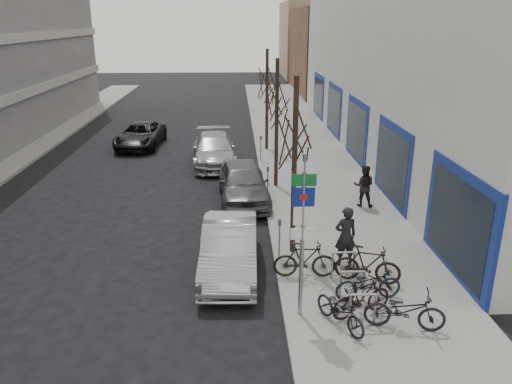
{
  "coord_description": "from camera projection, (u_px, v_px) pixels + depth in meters",
  "views": [
    {
      "loc": [
        0.9,
        -10.49,
        6.98
      ],
      "look_at": [
        1.48,
        3.81,
        2.0
      ],
      "focal_mm": 35.0,
      "sensor_mm": 36.0,
      "label": 1
    }
  ],
  "objects": [
    {
      "name": "parked_car_back",
      "position": [
        214.0,
        150.0,
        25.06
      ],
      "size": [
        2.4,
        5.28,
        1.5
      ],
      "primitive_type": "imported",
      "rotation": [
        0.0,
        0.0,
        0.06
      ],
      "color": "#A0A0A5",
      "rests_on": "ground"
    },
    {
      "name": "ground",
      "position": [
        202.0,
        321.0,
        12.16
      ],
      "size": [
        120.0,
        120.0,
        0.0
      ],
      "primitive_type": "plane",
      "color": "black",
      "rests_on": "ground"
    },
    {
      "name": "meter_front",
      "position": [
        280.0,
        235.0,
        14.77
      ],
      "size": [
        0.1,
        0.08,
        1.27
      ],
      "color": "gray",
      "rests_on": "sidewalk_east"
    },
    {
      "name": "bike_far_curb",
      "position": [
        405.0,
        307.0,
        11.46
      ],
      "size": [
        1.93,
        0.95,
        1.13
      ],
      "primitive_type": "imported",
      "rotation": [
        0.0,
        0.0,
        1.35
      ],
      "color": "black",
      "rests_on": "sidewalk_east"
    },
    {
      "name": "parked_car_front",
      "position": [
        230.0,
        248.0,
        14.35
      ],
      "size": [
        1.68,
        4.49,
        1.47
      ],
      "primitive_type": "imported",
      "rotation": [
        0.0,
        0.0,
        -0.03
      ],
      "color": "#B0AFB4",
      "rests_on": "ground"
    },
    {
      "name": "meter_mid",
      "position": [
        268.0,
        179.0,
        19.97
      ],
      "size": [
        0.1,
        0.08,
        1.27
      ],
      "color": "gray",
      "rests_on": "sidewalk_east"
    },
    {
      "name": "bike_rack",
      "position": [
        352.0,
        282.0,
        12.66
      ],
      "size": [
        0.66,
        2.26,
        0.83
      ],
      "color": "gray",
      "rests_on": "sidewalk_east"
    },
    {
      "name": "pedestrian_near",
      "position": [
        345.0,
        236.0,
        14.38
      ],
      "size": [
        0.71,
        0.53,
        1.8
      ],
      "primitive_type": "imported",
      "rotation": [
        0.0,
        0.0,
        3.3
      ],
      "color": "black",
      "rests_on": "sidewalk_east"
    },
    {
      "name": "tree_far",
      "position": [
        267.0,
        76.0,
        26.48
      ],
      "size": [
        1.8,
        1.8,
        5.5
      ],
      "color": "black",
      "rests_on": "ground"
    },
    {
      "name": "brick_building_far",
      "position": [
        358.0,
        51.0,
        49.1
      ],
      "size": [
        12.0,
        14.0,
        8.0
      ],
      "primitive_type": "cube",
      "color": "brown",
      "rests_on": "ground"
    },
    {
      "name": "sidewalk_east",
      "position": [
        319.0,
        186.0,
        21.75
      ],
      "size": [
        5.0,
        70.0,
        0.15
      ],
      "primitive_type": "cube",
      "color": "slate",
      "rests_on": "ground"
    },
    {
      "name": "bike_mid_inner",
      "position": [
        305.0,
        259.0,
        13.79
      ],
      "size": [
        1.79,
        0.62,
        1.07
      ],
      "primitive_type": "imported",
      "rotation": [
        0.0,
        0.0,
        1.51
      ],
      "color": "black",
      "rests_on": "sidewalk_east"
    },
    {
      "name": "pedestrian_far",
      "position": [
        364.0,
        186.0,
        18.99
      ],
      "size": [
        0.69,
        0.56,
        1.64
      ],
      "primitive_type": "imported",
      "rotation": [
        0.0,
        0.0,
        2.86
      ],
      "color": "black",
      "rests_on": "sidewalk_east"
    },
    {
      "name": "highway_sign_pole",
      "position": [
        303.0,
        227.0,
        11.44
      ],
      "size": [
        0.55,
        0.1,
        4.2
      ],
      "color": "gray",
      "rests_on": "ground"
    },
    {
      "name": "meter_back",
      "position": [
        261.0,
        146.0,
        25.16
      ],
      "size": [
        0.1,
        0.08,
        1.27
      ],
      "color": "gray",
      "rests_on": "sidewalk_east"
    },
    {
      "name": "bike_mid_curb",
      "position": [
        369.0,
        281.0,
        12.67
      ],
      "size": [
        1.79,
        0.72,
        1.06
      ],
      "primitive_type": "imported",
      "rotation": [
        0.0,
        0.0,
        1.68
      ],
      "color": "black",
      "rests_on": "sidewalk_east"
    },
    {
      "name": "parked_car_mid",
      "position": [
        243.0,
        182.0,
        19.92
      ],
      "size": [
        2.19,
        4.84,
        1.61
      ],
      "primitive_type": "imported",
      "rotation": [
        0.0,
        0.0,
        0.06
      ],
      "color": "#535358",
      "rests_on": "ground"
    },
    {
      "name": "tan_building_far",
      "position": [
        334.0,
        39.0,
        63.11
      ],
      "size": [
        13.0,
        12.0,
        9.0
      ],
      "primitive_type": "cube",
      "color": "#937A5B",
      "rests_on": "ground"
    },
    {
      "name": "lane_car",
      "position": [
        140.0,
        135.0,
        28.59
      ],
      "size": [
        2.54,
        4.99,
        1.35
      ],
      "primitive_type": "imported",
      "rotation": [
        0.0,
        0.0,
        -0.06
      ],
      "color": "black",
      "rests_on": "ground"
    },
    {
      "name": "bike_near_left",
      "position": [
        341.0,
        307.0,
        11.56
      ],
      "size": [
        1.23,
        1.67,
        1.0
      ],
      "primitive_type": "imported",
      "rotation": [
        0.0,
        0.0,
        0.51
      ],
      "color": "black",
      "rests_on": "sidewalk_east"
    },
    {
      "name": "bike_far_inner",
      "position": [
        368.0,
        264.0,
        13.5
      ],
      "size": [
        1.88,
        1.07,
        1.09
      ],
      "primitive_type": "imported",
      "rotation": [
        0.0,
        0.0,
        1.25
      ],
      "color": "black",
      "rests_on": "sidewalk_east"
    },
    {
      "name": "tree_mid",
      "position": [
        277.0,
        93.0,
        20.35
      ],
      "size": [
        1.8,
        1.8,
        5.5
      ],
      "color": "black",
      "rests_on": "ground"
    },
    {
      "name": "tree_near",
      "position": [
        295.0,
        125.0,
        14.22
      ],
      "size": [
        1.8,
        1.8,
        5.5
      ],
      "color": "black",
      "rests_on": "ground"
    },
    {
      "name": "bike_near_right",
      "position": [
        362.0,
        297.0,
        11.98
      ],
      "size": [
        1.72,
        1.06,
        1.0
      ],
      "primitive_type": "imported",
      "rotation": [
        0.0,
        0.0,
        1.94
      ],
      "color": "black",
      "rests_on": "sidewalk_east"
    }
  ]
}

